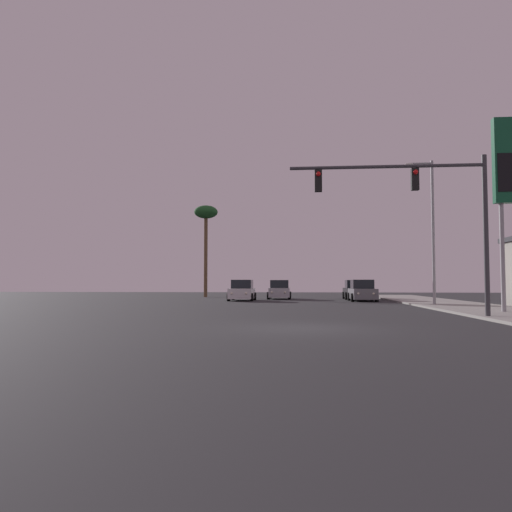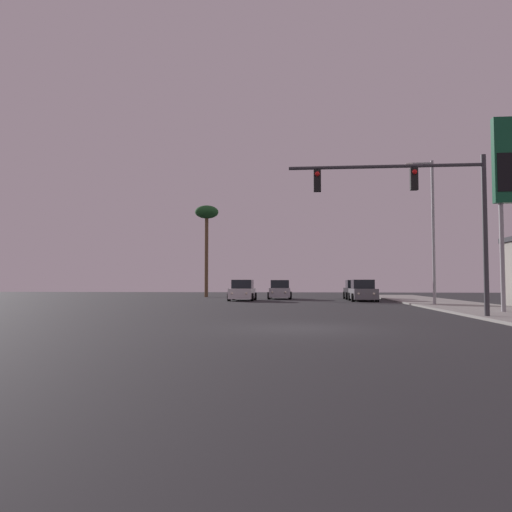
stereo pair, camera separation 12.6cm
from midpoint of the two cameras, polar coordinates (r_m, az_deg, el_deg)
The scene contains 9 objects.
ground_plane at distance 16.03m, azimuth 5.29°, elevation -8.21°, with size 120.00×120.00×0.00m, color #28282B.
sidewalk_right at distance 27.68m, azimuth 25.48°, elevation -5.64°, with size 5.00×60.00×0.12m.
car_white at distance 40.49m, azimuth -1.46°, elevation -4.04°, with size 2.04×4.31×1.68m.
car_black at distance 44.55m, azimuth 11.43°, elevation -3.89°, with size 2.04×4.32×1.68m.
car_silver at distance 44.50m, azimuth 2.84°, elevation -3.95°, with size 2.04×4.33×1.68m.
car_grey at distance 40.06m, azimuth 12.19°, elevation -3.98°, with size 2.04×4.32×1.68m.
traffic_light_mast at distance 21.55m, azimuth 18.97°, elevation 5.96°, with size 7.96×0.36×6.50m.
street_lamp at distance 33.08m, azimuth 19.48°, elevation 3.48°, with size 1.74×0.24×9.00m.
palm_tree_far at distance 51.33m, azimuth -5.59°, elevation 4.41°, with size 2.40×2.40×9.34m.
Camera 2 is at (0.08, -15.96, 1.44)m, focal length 35.00 mm.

